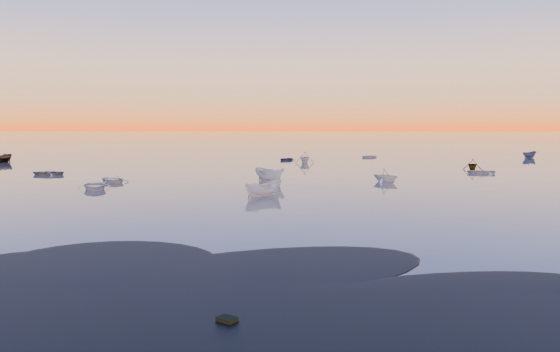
# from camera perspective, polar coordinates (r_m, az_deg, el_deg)

# --- Properties ---
(ground) EXTENTS (600.00, 600.00, 0.00)m
(ground) POSITION_cam_1_polar(r_m,az_deg,el_deg) (123.14, 2.83, 2.60)
(ground) COLOR #695E57
(ground) RESTS_ON ground
(mud_lobes) EXTENTS (140.00, 6.00, 0.07)m
(mud_lobes) POSITION_cam_1_polar(r_m,az_deg,el_deg) (22.97, 7.79, -10.44)
(mud_lobes) COLOR black
(mud_lobes) RESTS_ON ground
(moored_fleet) EXTENTS (124.00, 58.00, 1.20)m
(moored_fleet) POSITION_cam_1_polar(r_m,az_deg,el_deg) (76.26, 3.51, 0.79)
(moored_fleet) COLOR white
(moored_fleet) RESTS_ON ground
(boat_near_left) EXTENTS (4.68, 3.21, 1.08)m
(boat_near_left) POSITION_cam_1_polar(r_m,az_deg,el_deg) (55.06, -18.80, -1.34)
(boat_near_left) COLOR white
(boat_near_left) RESTS_ON ground
(boat_near_center) EXTENTS (3.65, 3.98, 1.32)m
(boat_near_center) POSITION_cam_1_polar(r_m,az_deg,el_deg) (47.46, -1.71, -2.10)
(boat_near_center) COLOR white
(boat_near_center) RESTS_ON ground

